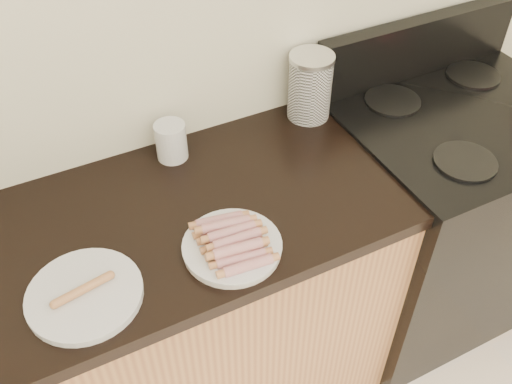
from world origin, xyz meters
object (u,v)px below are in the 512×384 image
mug (171,141)px  main_plate (232,248)px  side_plate (85,295)px  canister (310,86)px  stove (437,217)px

mug → main_plate: bearing=-89.8°
side_plate → canister: (0.81, 0.38, 0.10)m
mug → canister: bearing=0.0°
main_plate → canister: size_ratio=1.14×
canister → stove: bearing=-29.0°
canister → mug: (-0.46, 0.00, -0.05)m
stove → main_plate: size_ratio=3.78×
canister → mug: bearing=180.0°
main_plate → side_plate: side_plate is taller
side_plate → stove: bearing=6.2°
main_plate → mug: bearing=90.2°
stove → canister: 0.75m
canister → mug: size_ratio=1.89×
main_plate → side_plate: (-0.36, 0.02, 0.00)m
side_plate → main_plate: bearing=-3.6°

